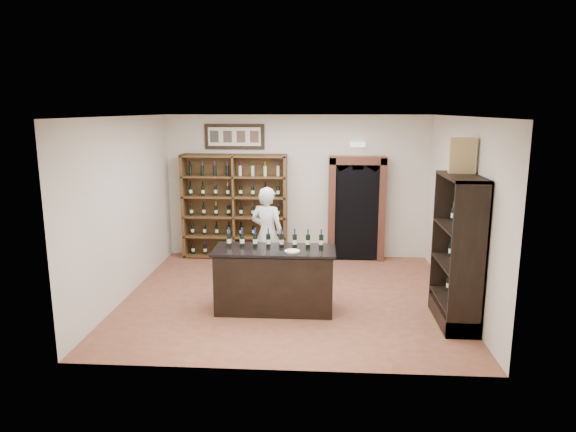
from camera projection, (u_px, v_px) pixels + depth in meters
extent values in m
plane|color=#975A3C|center=(290.00, 297.00, 8.68)|extent=(5.50, 5.50, 0.00)
plane|color=white|center=(290.00, 116.00, 8.07)|extent=(5.50, 5.50, 0.00)
cube|color=beige|center=(297.00, 187.00, 10.82)|extent=(5.50, 0.04, 3.00)
cube|color=beige|center=(125.00, 208.00, 8.55)|extent=(0.04, 5.00, 3.00)
cube|color=beige|center=(461.00, 212.00, 8.20)|extent=(0.04, 5.00, 3.00)
cube|color=brown|center=(236.00, 205.00, 10.95)|extent=(2.20, 0.02, 2.20)
cube|color=brown|center=(184.00, 206.00, 10.84)|extent=(0.06, 0.38, 2.20)
cube|color=brown|center=(285.00, 207.00, 10.71)|extent=(0.06, 0.38, 2.20)
cube|color=brown|center=(235.00, 207.00, 10.77)|extent=(0.04, 0.38, 2.20)
cube|color=brown|center=(236.00, 255.00, 10.99)|extent=(2.18, 0.38, 0.04)
cube|color=brown|center=(235.00, 236.00, 10.90)|extent=(2.18, 0.38, 0.04)
cube|color=brown|center=(235.00, 217.00, 10.82)|extent=(2.18, 0.38, 0.03)
cube|color=brown|center=(234.00, 197.00, 10.73)|extent=(2.18, 0.38, 0.04)
cube|color=brown|center=(234.00, 177.00, 10.64)|extent=(2.18, 0.38, 0.04)
cube|color=brown|center=(233.00, 156.00, 10.56)|extent=(2.18, 0.38, 0.04)
cube|color=black|center=(235.00, 137.00, 10.65)|extent=(1.25, 0.04, 0.52)
cube|color=black|center=(356.00, 210.00, 10.67)|extent=(0.97, 0.29, 2.05)
cube|color=#9B523C|center=(332.00, 209.00, 10.68)|extent=(0.14, 0.35, 2.15)
cube|color=#9B523C|center=(381.00, 209.00, 10.61)|extent=(0.14, 0.35, 2.15)
cube|color=#9B523C|center=(358.00, 160.00, 10.44)|extent=(1.15, 0.35, 0.16)
cube|color=white|center=(358.00, 145.00, 10.48)|extent=(0.30, 0.10, 0.10)
cube|color=black|center=(275.00, 282.00, 8.01)|extent=(1.80, 0.70, 0.94)
cube|color=black|center=(274.00, 250.00, 7.91)|extent=(1.88, 0.78, 0.04)
cylinder|color=black|center=(229.00, 240.00, 8.02)|extent=(0.07, 0.07, 0.21)
cylinder|color=white|center=(229.00, 241.00, 8.03)|extent=(0.07, 0.07, 0.07)
cylinder|color=navy|center=(229.00, 231.00, 7.99)|extent=(0.03, 0.03, 0.09)
cylinder|color=black|center=(242.00, 240.00, 8.01)|extent=(0.07, 0.07, 0.21)
cylinder|color=white|center=(242.00, 241.00, 8.01)|extent=(0.07, 0.07, 0.07)
cylinder|color=navy|center=(242.00, 231.00, 7.98)|extent=(0.03, 0.03, 0.09)
cylinder|color=black|center=(255.00, 240.00, 8.00)|extent=(0.07, 0.07, 0.21)
cylinder|color=white|center=(255.00, 241.00, 8.00)|extent=(0.07, 0.07, 0.07)
cylinder|color=navy|center=(255.00, 231.00, 7.97)|extent=(0.03, 0.03, 0.09)
cylinder|color=black|center=(268.00, 241.00, 7.98)|extent=(0.07, 0.07, 0.21)
cylinder|color=white|center=(268.00, 241.00, 7.99)|extent=(0.07, 0.07, 0.07)
cylinder|color=navy|center=(268.00, 231.00, 7.95)|extent=(0.03, 0.03, 0.09)
cylinder|color=black|center=(281.00, 241.00, 7.97)|extent=(0.07, 0.07, 0.21)
cylinder|color=white|center=(281.00, 242.00, 7.98)|extent=(0.07, 0.07, 0.07)
cylinder|color=navy|center=(281.00, 231.00, 7.94)|extent=(0.03, 0.03, 0.09)
cylinder|color=black|center=(295.00, 241.00, 7.96)|extent=(0.07, 0.07, 0.21)
cylinder|color=white|center=(295.00, 242.00, 7.96)|extent=(0.07, 0.07, 0.07)
cylinder|color=navy|center=(295.00, 232.00, 7.93)|extent=(0.03, 0.03, 0.09)
cylinder|color=black|center=(308.00, 241.00, 7.95)|extent=(0.07, 0.07, 0.21)
cylinder|color=white|center=(308.00, 242.00, 7.95)|extent=(0.07, 0.07, 0.07)
cylinder|color=navy|center=(308.00, 232.00, 7.92)|extent=(0.03, 0.03, 0.09)
cylinder|color=black|center=(321.00, 241.00, 7.93)|extent=(0.07, 0.07, 0.21)
cylinder|color=white|center=(321.00, 242.00, 7.94)|extent=(0.07, 0.07, 0.07)
cylinder|color=navy|center=(321.00, 232.00, 7.90)|extent=(0.03, 0.03, 0.09)
cube|color=black|center=(474.00, 251.00, 7.41)|extent=(0.02, 1.20, 2.20)
cube|color=black|center=(469.00, 263.00, 6.85)|extent=(0.48, 0.04, 2.20)
cube|color=black|center=(448.00, 241.00, 7.99)|extent=(0.48, 0.04, 2.20)
cube|color=black|center=(463.00, 177.00, 7.20)|extent=(0.48, 1.20, 0.04)
cube|color=black|center=(453.00, 314.00, 7.62)|extent=(0.48, 1.20, 0.24)
cube|color=black|center=(454.00, 300.00, 7.57)|extent=(0.48, 1.16, 0.03)
cube|color=black|center=(456.00, 264.00, 7.46)|extent=(0.48, 1.16, 0.03)
cube|color=black|center=(459.00, 227.00, 7.35)|extent=(0.48, 1.16, 0.03)
imported|color=silver|center=(267.00, 234.00, 9.36)|extent=(0.74, 0.61, 1.75)
cylinder|color=white|center=(292.00, 251.00, 7.74)|extent=(0.23, 0.23, 0.02)
cube|color=tan|center=(462.00, 156.00, 7.37)|extent=(0.38, 0.19, 0.51)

